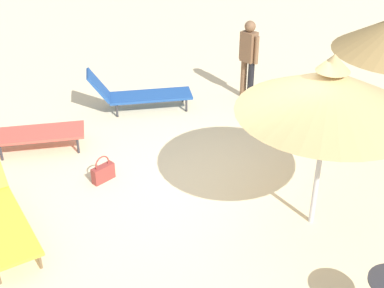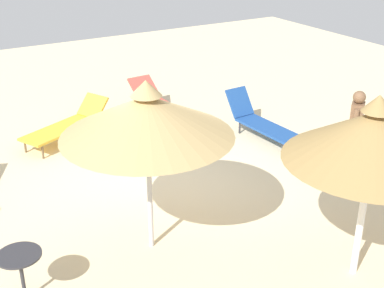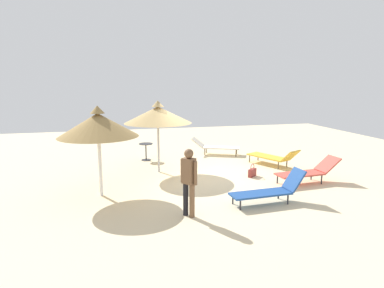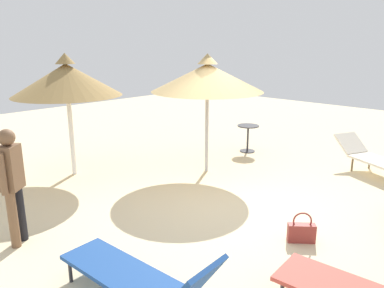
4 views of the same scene
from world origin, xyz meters
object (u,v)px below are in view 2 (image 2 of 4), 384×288
Objects in this scene: parasol_umbrella_front at (147,116)px; lounge_chair_edge at (260,121)px; lounge_chair_near_right at (160,104)px; parasol_umbrella_near_left at (374,136)px; side_table_round at (21,269)px; lounge_chair_far_left at (68,124)px; handbag at (146,144)px; person_standing_far_right at (355,129)px.

parasol_umbrella_front is 4.90m from lounge_chair_edge.
parasol_umbrella_front is at bearing -118.88° from lounge_chair_near_right.
parasol_umbrella_near_left reaches higher than side_table_round.
side_table_round is (-2.15, -4.70, 0.11)m from lounge_chair_far_left.
parasol_umbrella_near_left reaches higher than lounge_chair_edge.
lounge_chair_near_right reaches higher than lounge_chair_far_left.
side_table_round is at bearing -135.33° from handbag.
parasol_umbrella_front is at bearing 7.36° from side_table_round.
handbag is at bearing -126.76° from lounge_chair_near_right.
person_standing_far_right is 4.15m from handbag.
handbag is at bearing 133.88° from person_standing_far_right.
lounge_chair_edge is 4.54× the size of handbag.
parasol_umbrella_near_left is 5.44m from handbag.
lounge_chair_far_left is at bearing 106.73° from parasol_umbrella_near_left.
lounge_chair_edge is at bearing 32.30° from parasol_umbrella_front.
lounge_chair_far_left is at bearing 151.53° from lounge_chair_edge.
parasol_umbrella_near_left is 5.06m from lounge_chair_edge.
handbag is at bearing 166.53° from lounge_chair_edge.
side_table_round is (-1.94, -0.25, -1.61)m from parasol_umbrella_front.
parasol_umbrella_front is at bearing -147.70° from lounge_chair_edge.
parasol_umbrella_front is at bearing -92.70° from lounge_chair_far_left.
person_standing_far_right is (4.21, 0.12, -1.12)m from parasol_umbrella_front.
parasol_umbrella_front is at bearing -178.39° from person_standing_far_right.
lounge_chair_near_right is at bearing 61.12° from parasol_umbrella_front.
lounge_chair_edge is at bearing -56.07° from lounge_chair_near_right.
lounge_chair_near_right is 4.76m from person_standing_far_right.
parasol_umbrella_front reaches higher than side_table_round.
parasol_umbrella_near_left is 3.15m from person_standing_far_right.
lounge_chair_edge is 2.43m from person_standing_far_right.
parasol_umbrella_near_left is at bearing -111.36° from lounge_chair_edge.
lounge_chair_far_left is at bearing 130.34° from handbag.
parasol_umbrella_near_left is at bearing -73.27° from lounge_chair_far_left.
side_table_round is (-6.16, -0.37, -0.49)m from person_standing_far_right.
lounge_chair_edge is (1.74, 4.44, -1.68)m from parasol_umbrella_near_left.
parasol_umbrella_front reaches higher than lounge_chair_far_left.
lounge_chair_edge is 1.24× the size of person_standing_far_right.
lounge_chair_near_right is at bearing 47.07° from side_table_round.
parasol_umbrella_front is 5.61× the size of handbag.
lounge_chair_edge is (3.88, 2.45, -1.71)m from parasol_umbrella_front.
side_table_round is at bearing -172.64° from parasol_umbrella_front.
lounge_chair_edge reaches higher than handbag.
handbag is (1.19, -1.40, -0.21)m from lounge_chair_far_left.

